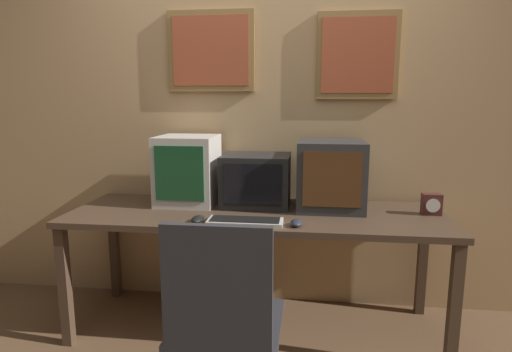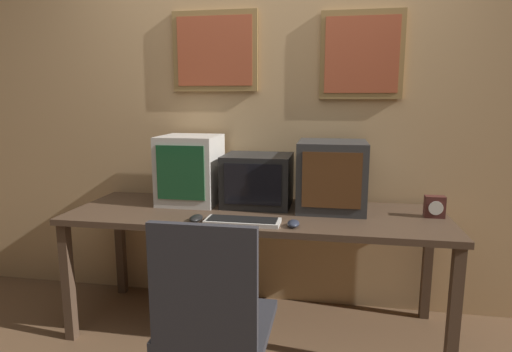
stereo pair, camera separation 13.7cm
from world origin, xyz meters
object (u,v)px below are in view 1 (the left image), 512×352
monitor_right (330,175)px  desk_clock (432,204)px  monitor_center (256,180)px  mouse_near_keyboard (296,223)px  office_chair (225,341)px  monitor_left (188,170)px  mouse_far_corner (198,219)px  keyboard_main (245,221)px

monitor_right → desk_clock: size_ratio=3.37×
monitor_center → mouse_near_keyboard: (0.27, -0.43, -0.14)m
monitor_center → desk_clock: monitor_center is taller
desk_clock → office_chair: (-1.05, -0.90, -0.40)m
monitor_left → mouse_near_keyboard: bearing=-31.0°
mouse_near_keyboard → desk_clock: size_ratio=0.82×
monitor_left → mouse_far_corner: bearing=-67.9°
mouse_far_corner → desk_clock: 1.35m
mouse_near_keyboard → mouse_far_corner: (-0.54, 0.01, -0.00)m
monitor_right → monitor_center: bearing=176.6°
mouse_far_corner → office_chair: (0.26, -0.58, -0.35)m
mouse_far_corner → office_chair: 0.73m
monitor_left → desk_clock: monitor_left is taller
monitor_left → office_chair: 1.22m
keyboard_main → mouse_near_keyboard: mouse_near_keyboard is taller
monitor_center → mouse_far_corner: size_ratio=3.49×
keyboard_main → mouse_far_corner: (-0.26, -0.00, 0.00)m
monitor_center → monitor_left: bearing=-179.0°
monitor_left → mouse_far_corner: 0.49m
monitor_center → mouse_far_corner: (-0.27, -0.42, -0.14)m
monitor_left → keyboard_main: (0.43, -0.41, -0.20)m
monitor_right → keyboard_main: size_ratio=1.03×
monitor_left → mouse_near_keyboard: size_ratio=4.26×
mouse_far_corner → monitor_right: bearing=28.4°
monitor_right → mouse_near_keyboard: 0.48m
monitor_center → mouse_near_keyboard: size_ratio=4.11×
mouse_near_keyboard → mouse_far_corner: mouse_near_keyboard is taller
monitor_right → office_chair: bearing=-115.5°
keyboard_main → monitor_center: bearing=88.7°
mouse_near_keyboard → office_chair: size_ratio=0.11×
monitor_center → mouse_far_corner: monitor_center is taller
keyboard_main → mouse_near_keyboard: 0.28m
keyboard_main → monitor_left: bearing=136.3°
keyboard_main → mouse_far_corner: size_ratio=3.39×
monitor_center → keyboard_main: 0.44m
mouse_near_keyboard → mouse_far_corner: bearing=179.0°
keyboard_main → office_chair: (0.00, -0.59, -0.35)m
desk_clock → monitor_center: bearing=174.2°
monitor_left → mouse_near_keyboard: (0.70, -0.42, -0.20)m
mouse_near_keyboard → office_chair: (-0.28, -0.57, -0.36)m
office_chair → keyboard_main: bearing=90.1°
monitor_center → office_chair: 1.12m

